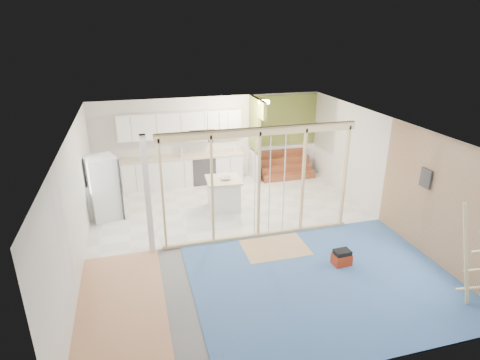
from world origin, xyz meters
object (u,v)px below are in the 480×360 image
object	(u,v)px
fridge	(104,188)
toolbox	(342,258)
ladder	(479,253)
island	(224,194)

from	to	relation	value
fridge	toolbox	world-z (taller)	fridge
toolbox	ladder	distance (m)	2.43
island	ladder	world-z (taller)	ladder
island	toolbox	xyz separation A→B (m)	(1.70, -3.23, -0.26)
island	ladder	distance (m)	5.90
fridge	island	distance (m)	3.02
fridge	ladder	bearing A→B (deg)	-57.69
toolbox	ladder	xyz separation A→B (m)	(1.61, -1.62, 0.82)
fridge	island	bearing A→B (deg)	-23.99
island	ladder	xyz separation A→B (m)	(3.31, -4.86, 0.56)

